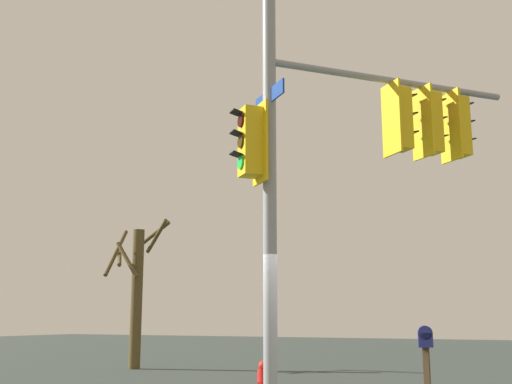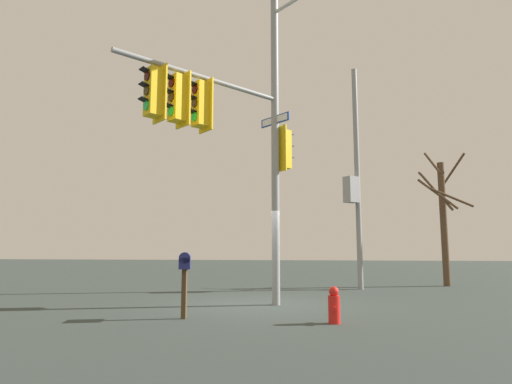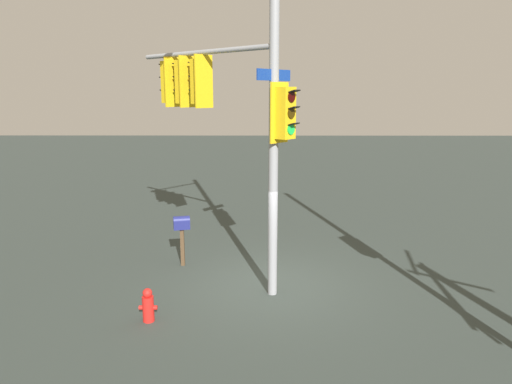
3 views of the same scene
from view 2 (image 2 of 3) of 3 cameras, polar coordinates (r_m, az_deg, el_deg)
The scene contains 6 objects.
ground_plane at distance 11.64m, azimuth 0.50°, elevation -14.93°, with size 80.00×80.00×0.00m, color #333C38.
main_signal_pole_assembly at distance 11.11m, azimuth -2.05°, elevation 10.31°, with size 4.04×5.46×8.78m.
secondary_pole_assembly at distance 16.35m, azimuth 13.18°, elevation 1.51°, with size 0.63×0.67×8.41m.
fire_hydrant at distance 8.97m, azimuth 10.46°, elevation -14.82°, with size 0.38×0.24×0.73m.
mailbox at distance 9.47m, azimuth -9.55°, elevation -9.80°, with size 0.48×0.33×1.41m.
bare_tree_across_street at distance 18.63m, azimuth 23.88°, elevation -3.02°, with size 1.92×1.97×5.43m.
Camera 2 is at (11.47, 1.26, 1.51)m, focal length 29.77 mm.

